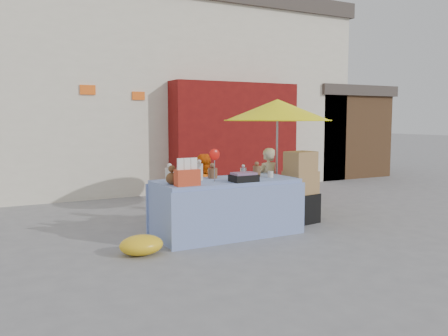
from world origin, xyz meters
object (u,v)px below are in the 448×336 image
vendor_beige (267,184)px  market_table (226,206)px  vendor_orange (202,191)px  chair_right (271,206)px  umbrella (277,110)px  box_stack (300,190)px  chair_left (206,213)px

vendor_beige → market_table: bearing=17.4°
vendor_orange → chair_right: bearing=163.1°
vendor_orange → umbrella: umbrella is taller
vendor_beige → box_stack: 0.61m
chair_left → box_stack: (1.59, -0.36, 0.30)m
umbrella → box_stack: size_ratio=1.73×
market_table → vendor_beige: market_table is taller
chair_left → chair_right: (1.25, 0.00, 0.00)m
vendor_beige → box_stack: bearing=113.4°
market_table → vendor_orange: bearing=98.4°
chair_right → umbrella: bearing=32.5°
chair_right → umbrella: (0.30, 0.28, 1.64)m
market_table → chair_left: market_table is taller
vendor_beige → vendor_orange: bearing=-10.7°
vendor_orange → umbrella: 2.03m
market_table → chair_left: size_ratio=2.57×
chair_left → umbrella: (1.55, 0.28, 1.64)m
chair_right → vendor_orange: vendor_orange is taller
chair_right → box_stack: (0.34, -0.36, 0.30)m
chair_right → vendor_beige: vendor_beige is taller
market_table → box_stack: 1.51m
market_table → box_stack: size_ratio=1.81×
market_table → chair_left: 0.52m
market_table → vendor_beige: 1.33m
umbrella → box_stack: (0.04, -0.65, -1.34)m
chair_left → box_stack: 1.66m
vendor_orange → box_stack: 1.66m
chair_right → chair_left: bearing=169.3°
market_table → vendor_beige: bearing=28.0°
umbrella → chair_right: bearing=-136.8°
chair_right → umbrella: umbrella is taller
chair_right → vendor_orange: bearing=163.1°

